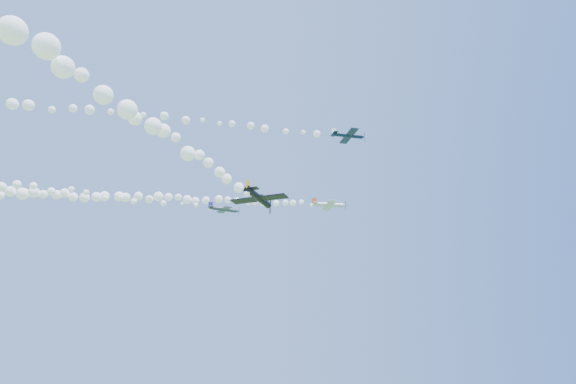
{
  "coord_description": "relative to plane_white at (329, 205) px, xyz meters",
  "views": [
    {
      "loc": [
        -8.51,
        -85.73,
        14.74
      ],
      "look_at": [
        0.88,
        -5.16,
        44.54
      ],
      "focal_mm": 30.0,
      "sensor_mm": 36.0,
      "label": 1
    }
  ],
  "objects": [
    {
      "name": "smoke_trail_white",
      "position": [
        -36.66,
        -0.86,
        -0.3
      ],
      "size": [
        68.49,
        4.49,
        3.34
      ],
      "primitive_type": null,
      "color": "white"
    },
    {
      "name": "plane_white",
      "position": [
        0.0,
        0.0,
        0.0
      ],
      "size": [
        8.1,
        8.47,
        2.5
      ],
      "rotation": [
        0.05,
        0.01,
        0.02
      ],
      "color": "silver"
    },
    {
      "name": "plane_black",
      "position": [
        -18.05,
        -41.73,
        -13.76
      ],
      "size": [
        7.56,
        7.14,
        2.55
      ],
      "rotation": [
        0.02,
        0.04,
        1.06
      ],
      "color": "black"
    },
    {
      "name": "plane_navy",
      "position": [
        -1.88,
        -27.39,
        3.52
      ],
      "size": [
        6.3,
        6.68,
        1.92
      ],
      "rotation": [
        0.05,
        0.0,
        0.1
      ],
      "color": "#0C1A36"
    },
    {
      "name": "smoke_trail_black",
      "position": [
        -36.32,
        -73.99,
        -14.01
      ],
      "size": [
        35.73,
        60.98,
        3.03
      ],
      "primitive_type": null,
      "color": "white"
    },
    {
      "name": "plane_grey",
      "position": [
        -23.31,
        -7.31,
        -4.34
      ],
      "size": [
        6.64,
        7.03,
        2.12
      ],
      "rotation": [
        0.12,
        0.02,
        0.27
      ],
      "color": "#313B48"
    },
    {
      "name": "smoke_trail_navy",
      "position": [
        -45.55,
        -31.66,
        3.31
      ],
      "size": [
        83.6,
        10.26,
        2.53
      ],
      "primitive_type": null,
      "color": "white"
    }
  ]
}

